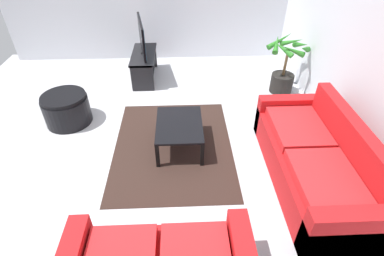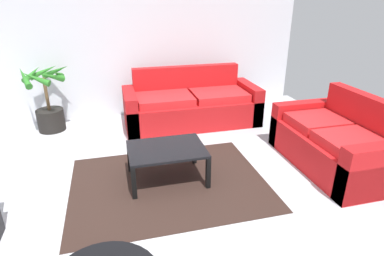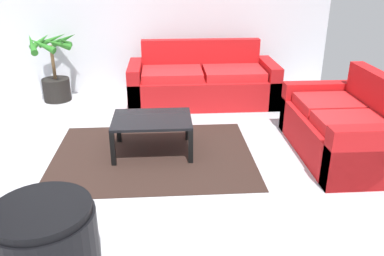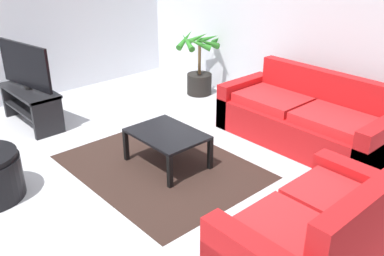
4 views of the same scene
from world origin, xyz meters
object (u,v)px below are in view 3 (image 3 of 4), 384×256
(couch_loveseat, at_px, (344,129))
(ottoman, at_px, (45,238))
(coffee_table, at_px, (152,123))
(potted_palm, at_px, (55,73))
(couch_main, at_px, (202,83))

(couch_loveseat, bearing_deg, ottoman, -150.28)
(couch_loveseat, relative_size, ottoman, 2.26)
(coffee_table, bearing_deg, couch_loveseat, -5.26)
(potted_palm, xyz_separation_m, ottoman, (0.82, -3.72, -0.19))
(couch_main, relative_size, potted_palm, 2.08)
(ottoman, bearing_deg, coffee_table, 68.77)
(couch_main, relative_size, ottoman, 3.05)
(couch_main, relative_size, coffee_table, 2.51)
(couch_loveseat, height_order, ottoman, couch_loveseat)
(couch_main, distance_m, coffee_table, 1.81)
(couch_main, xyz_separation_m, couch_loveseat, (1.39, -1.85, -0.00))
(couch_main, height_order, potted_palm, potted_palm)
(coffee_table, xyz_separation_m, ottoman, (-0.70, -1.79, -0.11))
(potted_palm, distance_m, ottoman, 3.81)
(coffee_table, height_order, potted_palm, potted_palm)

